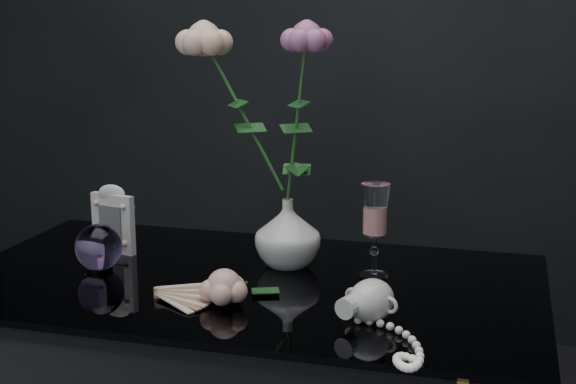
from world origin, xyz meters
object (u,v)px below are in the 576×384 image
(pearl_jar, at_px, (371,299))
(loose_rose, at_px, (224,287))
(paperweight, at_px, (99,247))
(vase, at_px, (288,233))
(wine_glass, at_px, (375,231))
(picture_frame, at_px, (113,219))

(pearl_jar, bearing_deg, loose_rose, -159.19)
(paperweight, bearing_deg, pearl_jar, -11.79)
(vase, height_order, wine_glass, wine_glass)
(vase, relative_size, pearl_jar, 0.53)
(vase, height_order, picture_frame, picture_frame)
(wine_glass, xyz_separation_m, picture_frame, (-0.52, 0.01, -0.02))
(picture_frame, bearing_deg, vase, 14.35)
(vase, bearing_deg, loose_rose, -101.96)
(pearl_jar, bearing_deg, paperweight, -169.98)
(pearl_jar, bearing_deg, wine_glass, 120.10)
(picture_frame, xyz_separation_m, paperweight, (0.03, -0.11, -0.03))
(paperweight, xyz_separation_m, loose_rose, (0.28, -0.11, -0.01))
(vase, bearing_deg, picture_frame, -179.23)
(wine_glass, height_order, paperweight, wine_glass)
(vase, relative_size, wine_glass, 0.75)
(wine_glass, bearing_deg, loose_rose, -136.62)
(pearl_jar, bearing_deg, vase, 152.97)
(wine_glass, bearing_deg, picture_frame, 178.44)
(picture_frame, distance_m, paperweight, 0.12)
(vase, bearing_deg, pearl_jar, -48.84)
(paperweight, distance_m, pearl_jar, 0.54)
(wine_glass, distance_m, pearl_jar, 0.21)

